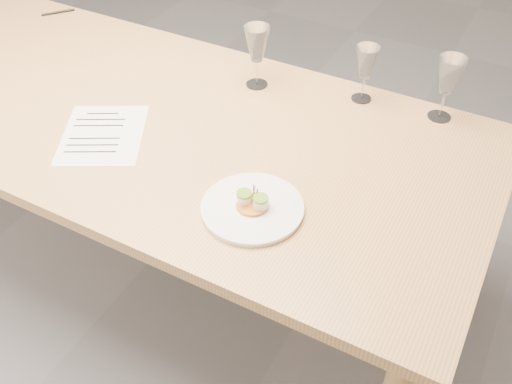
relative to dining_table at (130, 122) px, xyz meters
The scene contains 8 objects.
ground 0.68m from the dining_table, ahead, with size 7.00×7.00×0.00m, color slate.
dining_table is the anchor object (origin of this frame).
dinner_plate 0.66m from the dining_table, 21.62° to the right, with size 0.27×0.27×0.07m.
recipe_sheet 0.18m from the dining_table, 78.32° to the right, with size 0.37×0.39×0.00m.
ballpoint_pen 0.81m from the dining_table, 148.60° to the left, with size 0.09×0.11×0.01m.
wine_glass_0 0.50m from the dining_table, 45.29° to the left, with size 0.09×0.09×0.22m.
wine_glass_1 0.81m from the dining_table, 31.38° to the left, with size 0.08×0.08×0.19m.
wine_glass_2 1.04m from the dining_table, 24.74° to the left, with size 0.09×0.09×0.21m.
Camera 1 is at (1.13, -1.20, 1.80)m, focal length 40.00 mm.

